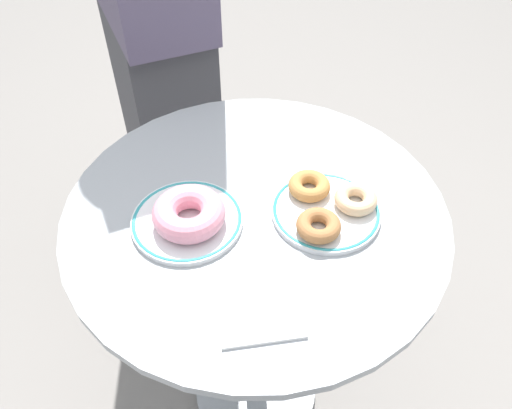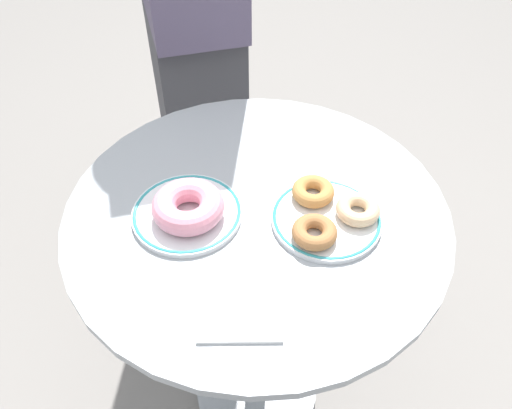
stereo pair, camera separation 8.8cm
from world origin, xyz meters
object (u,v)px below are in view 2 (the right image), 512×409
Objects in this scene: plate_left at (187,213)px; plate_right at (326,219)px; donut_old_fashioned at (313,191)px; person_figure at (190,12)px; paper_napkin at (240,307)px; cafe_table at (257,280)px; donut_pink_frosted at (188,206)px; donut_glazed at (358,209)px; donut_cinnamon at (314,232)px.

plate_right is (0.25, -0.01, -0.00)m from plate_left.
person_figure is (-0.29, 0.61, 0.04)m from donut_old_fashioned.
paper_napkin is (-0.12, -0.23, -0.02)m from donut_old_fashioned.
plate_left is at bearing -83.80° from person_figure.
donut_pink_frosted reaches higher than cafe_table.
plate_right is 2.54× the size of donut_glazed.
donut_old_fashioned is 1.00× the size of donut_cinnamon.
cafe_table is 0.30m from donut_glazed.
donut_pink_frosted reaches higher than plate_right.
plate_right is at bearing -172.89° from donut_glazed.
cafe_table is 9.97× the size of donut_glazed.
donut_glazed reaches higher than plate_right.
cafe_table is 0.26m from plate_right.
donut_old_fashioned is at bearing 13.76° from donut_pink_frosted.
donut_pink_frosted is 1.65× the size of donut_cinnamon.
donut_old_fashioned reaches higher than cafe_table.
donut_glazed is (0.05, 0.01, 0.02)m from plate_right.
paper_napkin is 0.86m from person_figure.
plate_right is at bearing 52.37° from paper_napkin.
donut_cinnamon is at bearing -13.56° from plate_left.
plate_right is 0.73m from person_figure.
donut_old_fashioned is (0.22, 0.05, -0.01)m from donut_pink_frosted.
plate_left is at bearing 119.00° from paper_napkin.
donut_cinnamon is (-0.00, -0.10, 0.00)m from donut_old_fashioned.
plate_left and plate_right have the same top height.
cafe_table is 0.31m from paper_napkin.
donut_old_fashioned reaches higher than paper_napkin.
paper_napkin is (-0.02, -0.21, 0.23)m from cafe_table.
person_figure is (-0.32, 0.66, 0.06)m from plate_right.
person_figure is at bearing 112.44° from donut_cinnamon.
donut_pink_frosted is 1.00× the size of paper_napkin.
plate_left is 2.56× the size of donut_old_fashioned.
donut_old_fashioned reaches higher than plate_left.
donut_cinnamon is at bearing -37.83° from cafe_table.
person_figure reaches higher than paper_napkin.
donut_old_fashioned is 0.61× the size of paper_napkin.
donut_old_fashioned is (-0.02, 0.05, 0.02)m from plate_right.
donut_cinnamon is (0.10, -0.08, 0.25)m from cafe_table.
donut_pink_frosted is at bearing -60.23° from plate_left.
plate_right is 0.24m from donut_pink_frosted.
donut_old_fashioned is at bearing 11.07° from plate_left.
paper_napkin is at bearing -78.24° from person_figure.
donut_cinnamon reaches higher than cafe_table.
person_figure is at bearing 96.20° from plate_left.
cafe_table is 0.28m from donut_pink_frosted.
plate_left reaches higher than paper_napkin.
plate_left is 0.12× the size of person_figure.
donut_glazed and donut_old_fashioned have the same top height.
paper_napkin reaches higher than cafe_table.
plate_left is 0.25m from plate_right.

